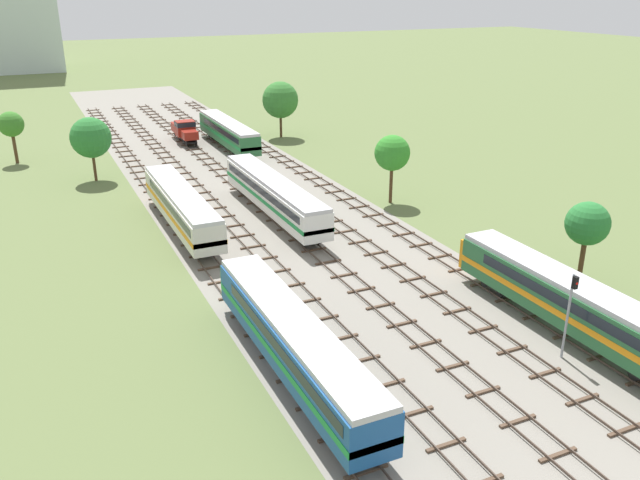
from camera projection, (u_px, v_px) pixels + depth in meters
The scene contains 19 objects.
ground_plane at pixel (247, 194), 73.82m from camera, with size 480.00×480.00×0.00m, color #5B6B3D.
ballast_bed at pixel (247, 194), 73.82m from camera, with size 22.77×176.00×0.01m, color gray.
track_far_left at pixel (162, 201), 70.96m from camera, with size 2.40×126.00×0.29m.
track_left at pixel (204, 196), 72.79m from camera, with size 2.40×126.00×0.29m.
track_centre_left at pixel (244, 191), 74.62m from camera, with size 2.40×126.00×0.29m.
track_centre at pixel (282, 186), 76.45m from camera, with size 2.40×126.00×0.29m.
track_centre_right at pixel (318, 181), 78.28m from camera, with size 2.40×126.00×0.29m.
diesel_railcar_centre_right_nearest at pixel (571, 301), 43.24m from camera, with size 2.96×20.50×3.80m.
diesel_railcar_far_left_near at pixel (294, 340), 38.42m from camera, with size 2.96×20.50×3.80m.
passenger_coach_centre_left_mid at pixel (274, 193), 65.56m from camera, with size 2.96×22.00×3.80m.
diesel_railcar_far_left_midfar at pixel (181, 205), 62.00m from camera, with size 2.96×20.50×3.80m.
diesel_railcar_centre_far at pixel (228, 131), 93.10m from camera, with size 2.96×20.50×3.80m.
shunter_loco_centre_left_farther at pixel (185, 130), 97.16m from camera, with size 2.74×8.46×3.10m.
signal_post_nearest at pixel (570, 306), 40.18m from camera, with size 0.28×0.47×5.83m.
lineside_tree_0 at pixel (588, 224), 50.24m from camera, with size 3.42×3.42×6.71m.
lineside_tree_1 at pixel (280, 100), 99.37m from camera, with size 5.53×5.53×8.55m.
lineside_tree_2 at pixel (392, 153), 69.05m from camera, with size 3.81×3.81×7.45m.
lineside_tree_3 at pixel (91, 138), 77.13m from camera, with size 4.81×4.81×7.69m.
lineside_tree_4 at pixel (11, 125), 84.95m from camera, with size 3.29×3.29×6.85m.
Camera 1 is at (-22.06, -11.58, 22.20)m, focal length 36.51 mm.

